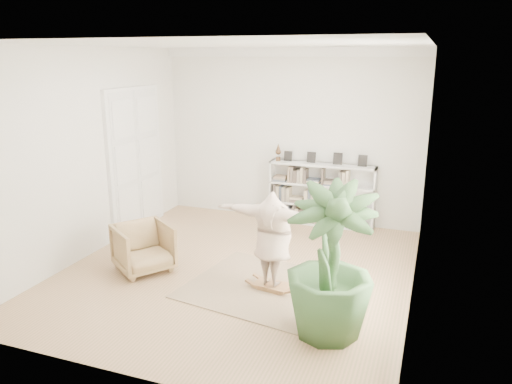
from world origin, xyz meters
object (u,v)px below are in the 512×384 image
person (273,236)px  houseplant (330,262)px  bookshelf (321,195)px  rocker_board (272,285)px  armchair (143,248)px

person → houseplant: houseplant is taller
bookshelf → houseplant: 4.34m
bookshelf → houseplant: (1.06, -4.20, 0.35)m
rocker_board → person: 0.79m
bookshelf → person: 3.27m
person → houseplant: size_ratio=0.91×
houseplant → rocker_board: bearing=138.3°
rocker_board → houseplant: bearing=-32.7°
armchair → bookshelf: bearing=2.3°
bookshelf → houseplant: size_ratio=1.11×
armchair → rocker_board: (2.22, 0.04, -0.32)m
armchair → rocker_board: size_ratio=1.48×
bookshelf → rocker_board: bearing=-89.9°
bookshelf → armchair: size_ratio=2.54×
armchair → rocker_board: 2.24m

